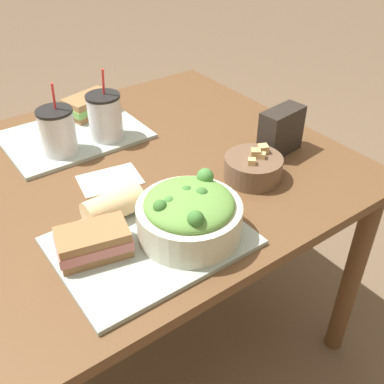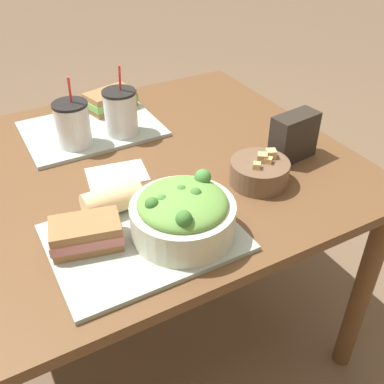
{
  "view_description": "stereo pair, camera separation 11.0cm",
  "coord_description": "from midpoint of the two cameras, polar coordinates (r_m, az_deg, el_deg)",
  "views": [
    {
      "loc": [
        -0.46,
        -0.97,
        1.42
      ],
      "look_at": [
        0.07,
        -0.25,
        0.78
      ],
      "focal_mm": 42.0,
      "sensor_mm": 36.0,
      "label": 1
    },
    {
      "loc": [
        -0.37,
        -1.03,
        1.42
      ],
      "look_at": [
        0.07,
        -0.25,
        0.78
      ],
      "focal_mm": 42.0,
      "sensor_mm": 36.0,
      "label": 2
    }
  ],
  "objects": [
    {
      "name": "tray_far",
      "position": [
        1.48,
        -16.79,
        6.83
      ],
      "size": [
        0.42,
        0.32,
        0.01
      ],
      "color": "#99A89E",
      "rests_on": "dining_table"
    },
    {
      "name": "chip_bag",
      "position": [
        1.33,
        8.9,
        7.58
      ],
      "size": [
        0.14,
        0.08,
        0.14
      ],
      "rotation": [
        0.0,
        0.0,
        0.12
      ],
      "color": "#28231E",
      "rests_on": "dining_table"
    },
    {
      "name": "napkin_folded",
      "position": [
        1.25,
        -12.9,
        1.44
      ],
      "size": [
        0.18,
        0.14,
        0.0
      ],
      "color": "silver",
      "rests_on": "dining_table"
    },
    {
      "name": "drink_cup_red",
      "position": [
        1.41,
        -13.21,
        9.1
      ],
      "size": [
        0.1,
        0.1,
        0.22
      ],
      "color": "silver",
      "rests_on": "tray_far"
    },
    {
      "name": "salad_bowl",
      "position": [
        0.99,
        -3.52,
        -2.89
      ],
      "size": [
        0.24,
        0.24,
        0.13
      ],
      "color": "beige",
      "rests_on": "tray_near"
    },
    {
      "name": "dining_table",
      "position": [
        1.33,
        -11.02,
        -0.7
      ],
      "size": [
        1.24,
        1.03,
        0.74
      ],
      "color": "brown",
      "rests_on": "ground_plane"
    },
    {
      "name": "soup_bowl",
      "position": [
        1.21,
        5.23,
        3.11
      ],
      "size": [
        0.16,
        0.16,
        0.09
      ],
      "color": "brown",
      "rests_on": "dining_table"
    },
    {
      "name": "baguette_near",
      "position": [
        1.08,
        -12.73,
        -1.76
      ],
      "size": [
        0.14,
        0.07,
        0.07
      ],
      "rotation": [
        0.0,
        0.0,
        1.6
      ],
      "color": "#DBBC84",
      "rests_on": "tray_near"
    },
    {
      "name": "sandwich_far",
      "position": [
        1.58,
        -14.87,
        10.6
      ],
      "size": [
        0.18,
        0.13,
        0.06
      ],
      "rotation": [
        0.0,
        0.0,
        0.25
      ],
      "color": "olive",
      "rests_on": "tray_far"
    },
    {
      "name": "tray_near",
      "position": [
        1.02,
        -8.28,
        -6.34
      ],
      "size": [
        0.42,
        0.32,
        0.01
      ],
      "color": "#99A89E",
      "rests_on": "dining_table"
    },
    {
      "name": "sandwich_near",
      "position": [
        0.99,
        -15.56,
        -6.3
      ],
      "size": [
        0.17,
        0.13,
        0.06
      ],
      "rotation": [
        0.0,
        0.0,
        -0.23
      ],
      "color": "olive",
      "rests_on": "tray_near"
    },
    {
      "name": "ground_plane",
      "position": [
        1.79,
        -8.61,
        -17.53
      ],
      "size": [
        12.0,
        12.0,
        0.0
      ],
      "primitive_type": "plane",
      "color": "brown"
    },
    {
      "name": "drink_cup_dark",
      "position": [
        1.36,
        -18.91,
        7.09
      ],
      "size": [
        0.1,
        0.1,
        0.21
      ],
      "color": "silver",
      "rests_on": "tray_far"
    }
  ]
}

